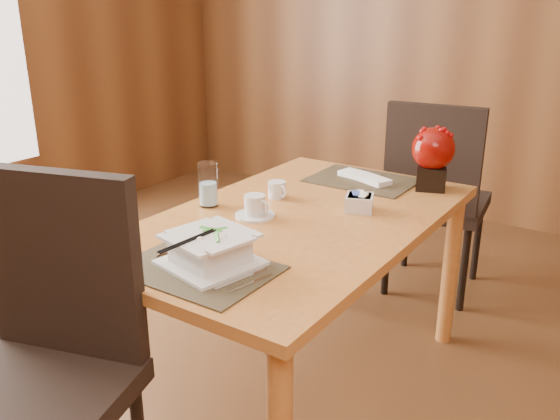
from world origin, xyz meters
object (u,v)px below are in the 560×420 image
Objects in this scene: creamer_jug at (277,190)px; near_chair at (41,350)px; sugar_caddy at (359,203)px; soup_setting at (210,250)px; berry_decor at (433,155)px; water_glass at (208,184)px; far_chair at (435,190)px; dining_table at (296,241)px; bread_plate at (86,254)px; coffee_cup at (255,208)px.

near_chair is (-0.03, -1.10, -0.17)m from creamer_jug.
near_chair is (-0.38, -1.15, -0.17)m from sugar_caddy.
berry_decor reaches higher than soup_setting.
far_chair is (0.50, 1.18, -0.25)m from water_glass.
far_chair is at bearing 66.94° from water_glass.
bread_plate is (-0.36, -0.67, 0.10)m from dining_table.
coffee_cup is at bearing -136.18° from sugar_caddy.
bread_plate is at bearing 66.32° from far_chair.
near_chair reaches higher than bread_plate.
dining_table is at bearing -130.37° from sugar_caddy.
water_glass reaches higher than coffee_cup.
coffee_cup is 0.56× the size of berry_decor.
far_chair reaches higher than dining_table.
creamer_jug is 0.35m from sugar_caddy.
dining_table is 4.92× the size of soup_setting.
berry_decor is 1.44m from bread_plate.
water_glass is 1.87× the size of creamer_jug.
berry_decor is at bearing 98.61° from far_chair.
water_glass is at bearing 143.18° from soup_setting.
soup_setting is 1.86× the size of bread_plate.
near_chair is at bearing -69.98° from creamer_jug.
near_chair reaches higher than dining_table.
soup_setting is 3.29× the size of creamer_jug.
near_chair reaches higher than coffee_cup.
near_chair reaches higher than water_glass.
far_chair is at bearing 92.07° from creamer_jug.
water_glass is 1.69× the size of sugar_caddy.
soup_setting is 1.76× the size of water_glass.
creamer_jug is (-0.19, 0.15, 0.13)m from dining_table.
far_chair reaches higher than coffee_cup.
berry_decor is (0.28, 1.12, 0.10)m from soup_setting.
bread_plate is (-0.65, -1.28, -0.14)m from berry_decor.
sugar_caddy is at bearing 54.81° from near_chair.
creamer_jug is 0.56× the size of bread_plate.
berry_decor is 0.25× the size of far_chair.
coffee_cup is at bearing -121.08° from berry_decor.
berry_decor is at bearing 58.92° from coffee_cup.
water_glass is 1.30m from far_chair.
creamer_jug is at bearing 119.39° from soup_setting.
bread_plate is at bearing -118.38° from dining_table.
water_glass is at bearing 88.94° from bread_plate.
far_chair is (-0.14, 0.49, -0.31)m from berry_decor.
bread_plate is (-0.18, -0.82, -0.03)m from creamer_jug.
sugar_caddy is at bearing 28.37° from water_glass.
dining_table is 16.16× the size of creamer_jug.
soup_setting reaches higher than bread_plate.
bread_plate is at bearing -121.37° from sugar_caddy.
sugar_caddy is (0.16, 0.19, 0.13)m from dining_table.
water_glass is 0.65× the size of berry_decor.
near_chair reaches higher than far_chair.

